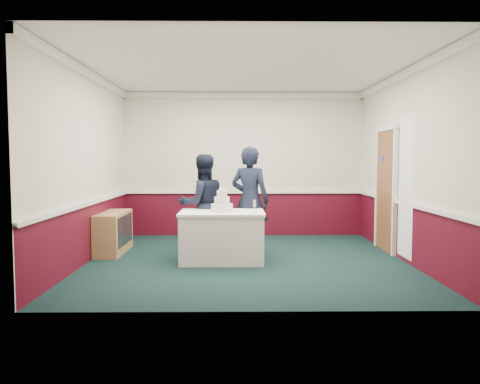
{
  "coord_description": "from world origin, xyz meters",
  "views": [
    {
      "loc": [
        -0.19,
        -7.33,
        1.61
      ],
      "look_at": [
        -0.11,
        -0.1,
        1.1
      ],
      "focal_mm": 35.0,
      "sensor_mm": 36.0,
      "label": 1
    }
  ],
  "objects_px": {
    "wedding_cake": "(222,204)",
    "person_man": "(202,204)",
    "sideboard": "(114,232)",
    "cake_knife": "(220,213)",
    "champagne_flute": "(255,204)",
    "person_woman": "(250,200)",
    "cake_table": "(222,236)"
  },
  "relations": [
    {
      "from": "cake_table",
      "to": "wedding_cake",
      "type": "bearing_deg",
      "value": 90.0
    },
    {
      "from": "cake_knife",
      "to": "person_woman",
      "type": "distance_m",
      "value": 0.92
    },
    {
      "from": "cake_table",
      "to": "person_woman",
      "type": "height_order",
      "value": "person_woman"
    },
    {
      "from": "sideboard",
      "to": "person_man",
      "type": "distance_m",
      "value": 1.62
    },
    {
      "from": "sideboard",
      "to": "champagne_flute",
      "type": "distance_m",
      "value": 2.64
    },
    {
      "from": "person_man",
      "to": "sideboard",
      "type": "bearing_deg",
      "value": -26.47
    },
    {
      "from": "person_man",
      "to": "person_woman",
      "type": "bearing_deg",
      "value": 158.04
    },
    {
      "from": "sideboard",
      "to": "champagne_flute",
      "type": "relative_size",
      "value": 5.85
    },
    {
      "from": "wedding_cake",
      "to": "cake_knife",
      "type": "relative_size",
      "value": 1.65
    },
    {
      "from": "sideboard",
      "to": "cake_table",
      "type": "bearing_deg",
      "value": -20.15
    },
    {
      "from": "sideboard",
      "to": "cake_table",
      "type": "distance_m",
      "value": 2.01
    },
    {
      "from": "champagne_flute",
      "to": "person_woman",
      "type": "relative_size",
      "value": 0.11
    },
    {
      "from": "wedding_cake",
      "to": "person_woman",
      "type": "bearing_deg",
      "value": 51.22
    },
    {
      "from": "wedding_cake",
      "to": "champagne_flute",
      "type": "xyz_separation_m",
      "value": [
        0.5,
        -0.28,
        0.03
      ]
    },
    {
      "from": "sideboard",
      "to": "cake_knife",
      "type": "bearing_deg",
      "value": -25.68
    },
    {
      "from": "cake_table",
      "to": "cake_knife",
      "type": "distance_m",
      "value": 0.44
    },
    {
      "from": "champagne_flute",
      "to": "person_man",
      "type": "distance_m",
      "value": 1.2
    },
    {
      "from": "cake_table",
      "to": "sideboard",
      "type": "bearing_deg",
      "value": 159.85
    },
    {
      "from": "cake_table",
      "to": "cake_knife",
      "type": "height_order",
      "value": "cake_knife"
    },
    {
      "from": "wedding_cake",
      "to": "person_man",
      "type": "distance_m",
      "value": 0.67
    },
    {
      "from": "wedding_cake",
      "to": "cake_knife",
      "type": "xyz_separation_m",
      "value": [
        -0.03,
        -0.2,
        -0.11
      ]
    },
    {
      "from": "cake_table",
      "to": "person_man",
      "type": "relative_size",
      "value": 0.78
    },
    {
      "from": "champagne_flute",
      "to": "person_man",
      "type": "relative_size",
      "value": 0.12
    },
    {
      "from": "sideboard",
      "to": "person_man",
      "type": "bearing_deg",
      "value": -4.51
    },
    {
      "from": "wedding_cake",
      "to": "person_man",
      "type": "bearing_deg",
      "value": 121.17
    },
    {
      "from": "sideboard",
      "to": "cake_knife",
      "type": "xyz_separation_m",
      "value": [
        1.86,
        -0.89,
        0.44
      ]
    },
    {
      "from": "wedding_cake",
      "to": "champagne_flute",
      "type": "distance_m",
      "value": 0.57
    },
    {
      "from": "wedding_cake",
      "to": "person_woman",
      "type": "distance_m",
      "value": 0.73
    },
    {
      "from": "sideboard",
      "to": "cake_table",
      "type": "relative_size",
      "value": 0.91
    },
    {
      "from": "person_man",
      "to": "wedding_cake",
      "type": "bearing_deg",
      "value": 99.21
    },
    {
      "from": "cake_table",
      "to": "person_man",
      "type": "distance_m",
      "value": 0.8
    },
    {
      "from": "sideboard",
      "to": "person_woman",
      "type": "relative_size",
      "value": 0.66
    }
  ]
}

